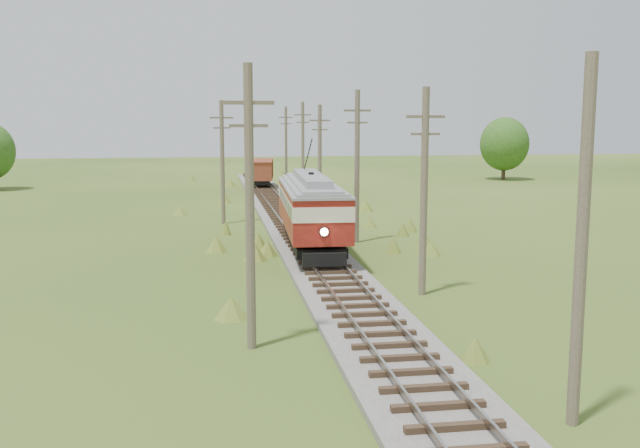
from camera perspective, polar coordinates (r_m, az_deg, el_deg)
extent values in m
cube|color=#605B54|center=(45.08, -1.83, -0.77)|extent=(3.60, 96.00, 0.25)
cube|color=#726659|center=(44.95, -2.74, -0.34)|extent=(0.08, 96.00, 0.17)
cube|color=#726659|center=(45.12, -0.93, -0.30)|extent=(0.08, 96.00, 0.17)
cube|color=#2D2116|center=(45.05, -1.83, -0.52)|extent=(2.40, 96.00, 0.16)
cube|color=black|center=(38.84, -0.70, -0.92)|extent=(2.95, 11.37, 0.46)
cube|color=maroon|center=(38.68, -0.71, 0.57)|extent=(3.42, 12.36, 1.12)
cube|color=beige|center=(38.57, -0.71, 1.92)|extent=(3.45, 12.43, 0.71)
cube|color=black|center=(38.57, -0.71, 1.92)|extent=(3.46, 11.88, 0.56)
cube|color=maroon|center=(38.52, -0.71, 2.68)|extent=(3.42, 12.36, 0.31)
cube|color=gray|center=(38.48, -0.71, 3.18)|extent=(3.48, 12.49, 0.39)
cube|color=gray|center=(38.45, -0.71, 3.69)|extent=(1.71, 9.23, 0.41)
sphere|color=#FFF2BF|center=(32.56, 0.34, -0.64)|extent=(0.37, 0.37, 0.37)
cylinder|color=black|center=(40.20, -0.97, 5.54)|extent=(0.28, 4.75, 1.97)
cylinder|color=black|center=(34.23, -1.23, -2.27)|extent=(0.16, 0.82, 0.82)
cylinder|color=black|center=(34.40, 1.31, -2.22)|extent=(0.16, 0.82, 0.82)
cylinder|color=black|center=(43.34, -2.30, -0.02)|extent=(0.16, 0.82, 0.82)
cylinder|color=black|center=(43.47, -0.29, 0.01)|extent=(0.16, 0.82, 0.82)
cube|color=black|center=(75.73, -4.73, 3.50)|extent=(2.58, 6.73, 0.46)
cube|color=maroon|center=(75.64, -4.74, 4.36)|extent=(3.13, 7.51, 1.82)
cube|color=maroon|center=(75.58, -4.75, 5.08)|extent=(3.19, 7.66, 0.11)
cylinder|color=black|center=(73.57, -5.32, 3.38)|extent=(0.19, 0.74, 0.73)
cylinder|color=black|center=(73.52, -4.25, 3.39)|extent=(0.19, 0.74, 0.73)
cylinder|color=black|center=(77.93, -5.18, 3.66)|extent=(0.19, 0.74, 0.73)
cylinder|color=black|center=(77.88, -4.17, 3.67)|extent=(0.19, 0.74, 0.73)
cone|color=gray|center=(63.04, -1.01, 2.36)|extent=(3.63, 3.63, 1.36)
cone|color=gray|center=(62.09, -0.04, 2.00)|extent=(2.04, 2.04, 0.79)
cylinder|color=brown|center=(17.65, 20.20, -1.59)|extent=(0.30, 0.30, 8.80)
cylinder|color=brown|center=(29.65, 8.32, 2.49)|extent=(0.30, 0.30, 8.60)
cube|color=brown|center=(29.50, 8.45, 8.49)|extent=(1.60, 0.12, 0.12)
cube|color=brown|center=(29.51, 8.42, 7.13)|extent=(1.20, 0.10, 0.10)
cylinder|color=brown|center=(42.17, 2.98, 4.57)|extent=(0.30, 0.30, 9.00)
cube|color=brown|center=(42.08, 3.01, 9.06)|extent=(1.60, 0.12, 0.12)
cube|color=brown|center=(42.07, 3.01, 8.10)|extent=(1.20, 0.10, 0.10)
cylinder|color=brown|center=(54.92, -0.02, 5.15)|extent=(0.30, 0.30, 8.40)
cube|color=brown|center=(54.83, -0.02, 8.28)|extent=(1.60, 0.12, 0.12)
cube|color=brown|center=(54.84, -0.02, 7.55)|extent=(1.20, 0.10, 0.10)
cylinder|color=brown|center=(67.82, -1.38, 5.98)|extent=(0.30, 0.30, 8.90)
cube|color=brown|center=(67.76, -1.39, 8.72)|extent=(1.60, 0.12, 0.12)
cube|color=brown|center=(67.76, -1.39, 8.13)|extent=(1.20, 0.10, 0.10)
cylinder|color=brown|center=(80.69, -2.73, 6.28)|extent=(0.30, 0.30, 8.70)
cube|color=brown|center=(80.64, -2.75, 8.52)|extent=(1.60, 0.12, 0.12)
cube|color=brown|center=(80.64, -2.75, 8.02)|extent=(1.20, 0.10, 0.10)
cylinder|color=brown|center=(22.39, -5.64, 1.16)|extent=(0.30, 0.30, 9.00)
cube|color=brown|center=(22.22, -5.76, 9.64)|extent=(1.60, 0.12, 0.12)
cube|color=brown|center=(22.21, -5.73, 7.83)|extent=(1.20, 0.10, 0.10)
cylinder|color=brown|center=(50.28, -7.81, 4.89)|extent=(0.30, 0.30, 8.60)
cube|color=brown|center=(50.19, -7.88, 8.42)|extent=(1.60, 0.12, 0.12)
cube|color=brown|center=(50.19, -7.87, 7.63)|extent=(1.20, 0.10, 0.10)
cylinder|color=#38281C|center=(89.70, 14.47, 4.26)|extent=(0.50, 0.50, 2.52)
ellipsoid|color=#254F17|center=(89.54, 14.54, 6.23)|extent=(5.88, 5.88, 6.47)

